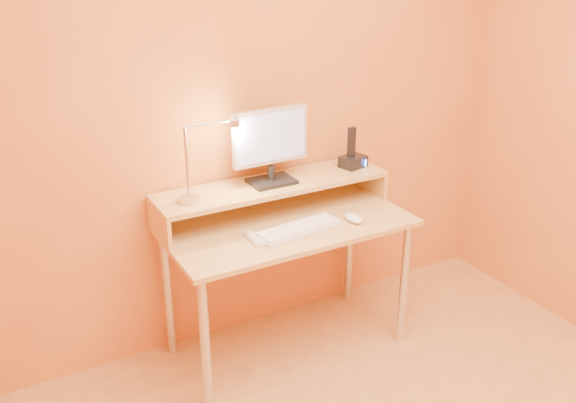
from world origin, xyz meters
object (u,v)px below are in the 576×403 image
keyboard (299,230)px  remote_control (254,239)px  phone_dock (353,162)px  mouse (354,218)px  monitor_panel (270,136)px  lamp_base (189,199)px

keyboard → remote_control: keyboard is taller
phone_dock → mouse: 0.39m
monitor_panel → phone_dock: size_ratio=3.04×
keyboard → phone_dock: bearing=22.1°
monitor_panel → lamp_base: bearing=-176.5°
monitor_panel → remote_control: bearing=-132.9°
monitor_panel → mouse: (0.30, -0.30, -0.38)m
phone_dock → keyboard: 0.58m
lamp_base → phone_dock: size_ratio=0.77×
keyboard → remote_control: bearing=167.3°
mouse → remote_control: (-0.52, 0.05, -0.01)m
phone_dock → keyboard: phone_dock is taller
mouse → phone_dock: bearing=54.8°
phone_dock → remote_control: bearing=-175.5°
phone_dock → mouse: size_ratio=1.13×
monitor_panel → keyboard: size_ratio=0.92×
mouse → remote_control: size_ratio=0.71×
keyboard → remote_control: (-0.22, 0.02, -0.00)m
phone_dock → mouse: phone_dock is taller
mouse → lamp_base: bearing=158.3°
phone_dock → remote_control: (-0.71, -0.24, -0.18)m
monitor_panel → phone_dock: 0.53m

